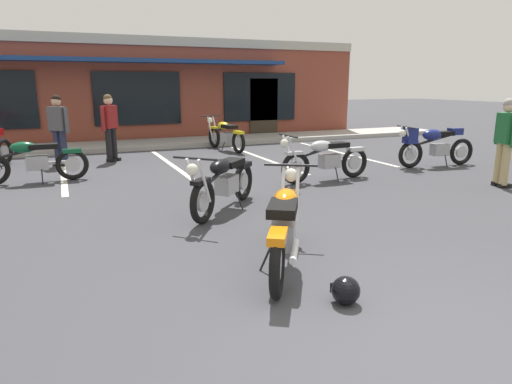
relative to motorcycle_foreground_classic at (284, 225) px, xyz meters
name	(u,v)px	position (x,y,z in m)	size (l,w,h in m)	color
ground_plane	(243,216)	(0.30, 1.95, -0.46)	(80.00, 80.00, 0.00)	#3D3D42
sidewalk_kerb	(146,144)	(0.30, 10.25, -0.39)	(22.00, 1.80, 0.14)	#A8A59E
brick_storefront_building	(127,89)	(0.31, 13.77, 1.25)	(16.38, 5.94, 3.42)	brown
painted_stall_lines	(172,165)	(0.30, 6.65, -0.46)	(9.89, 4.80, 0.01)	silver
motorcycle_foreground_classic	(284,225)	(0.00, 0.00, 0.00)	(1.35, 1.87, 0.98)	black
motorcycle_red_sportbike	(325,158)	(2.75, 3.62, 0.00)	(2.11, 0.66, 0.98)	black
motorcycle_black_cruiser	(31,160)	(-2.70, 5.76, 0.00)	(2.11, 0.66, 0.98)	black
motorcycle_silver_naked	(225,135)	(2.33, 8.45, 0.00)	(0.78, 2.10, 0.98)	black
motorcycle_blue_standard	(433,145)	(5.95, 4.00, 0.07)	(2.11, 0.69, 0.98)	black
motorcycle_cream_vintage	(224,182)	(0.13, 2.32, 0.00)	(1.65, 1.65, 0.98)	black
person_in_black_shirt	(506,137)	(5.55, 1.82, 0.49)	(0.36, 0.60, 1.68)	black
person_in_shorts_foreground	(110,124)	(-0.96, 7.81, 0.49)	(0.48, 0.51, 1.68)	black
person_by_back_row	(58,126)	(-2.15, 7.66, 0.49)	(0.51, 0.48, 1.68)	black
helmet_on_pavement	(346,290)	(0.12, -1.00, -0.33)	(0.26, 0.26, 0.26)	black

